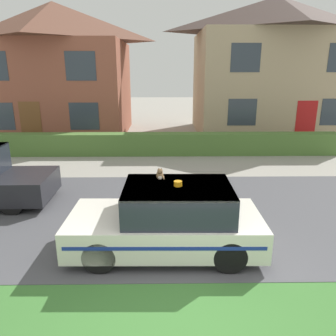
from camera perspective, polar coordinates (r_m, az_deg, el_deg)
name	(u,v)px	position (r m, az deg, el deg)	size (l,w,h in m)	color
ground_plane	(187,309)	(5.54, 3.26, -23.28)	(80.00, 80.00, 0.00)	gray
road_strip	(177,213)	(8.54, 1.60, -7.79)	(28.00, 5.84, 0.01)	#4C4C51
garden_hedge	(164,144)	(14.18, -0.73, 4.20)	(15.08, 0.69, 0.93)	#4C7233
police_car	(169,220)	(6.61, 0.17, -9.00)	(3.84, 1.76, 1.49)	black
cat	(160,175)	(6.34, -1.41, -1.16)	(0.17, 0.30, 0.26)	brown
house_left	(58,69)	(19.78, -18.66, 15.96)	(7.71, 6.56, 6.97)	#93513D
house_right	(273,66)	(20.09, 17.79, 16.49)	(8.77, 6.40, 7.29)	tan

